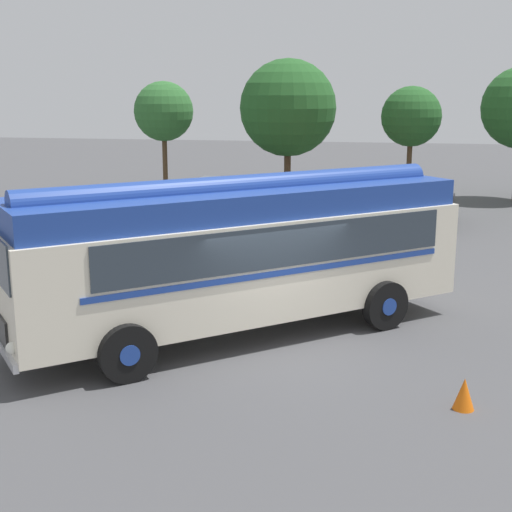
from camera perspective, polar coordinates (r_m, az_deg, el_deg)
The scene contains 10 objects.
ground_plane at distance 14.74m, azimuth 1.92°, elevation -7.60°, with size 120.00×120.00×0.00m, color #474749.
vintage_bus at distance 15.24m, azimuth -1.11°, elevation 0.54°, with size 9.26×8.40×3.49m.
car_near_left at distance 29.31m, azimuth -3.44°, elevation 4.56°, with size 2.10×4.27×1.66m.
car_mid_left at distance 28.61m, azimuth 1.87°, elevation 4.36°, with size 2.40×4.40×1.66m.
car_mid_right at distance 29.03m, azimuth 7.87°, elevation 4.37°, with size 2.09×4.27×1.66m.
car_far_right at distance 28.97m, azimuth 13.64°, elevation 4.11°, with size 2.42×4.40×1.66m.
tree_far_left at distance 37.01m, azimuth -7.35°, elevation 11.55°, with size 3.00×3.00×5.65m.
tree_left_of_centre at distance 35.57m, azimuth 2.51°, elevation 11.67°, with size 4.71×4.71×6.72m.
tree_centre at distance 34.93m, azimuth 12.19°, elevation 10.74°, with size 2.82×2.82×5.40m.
traffic_cone at distance 12.60m, azimuth 16.31°, elevation -10.53°, with size 0.36×0.36×0.55m, color orange.
Camera 1 is at (2.15, -13.61, 5.23)m, focal length 50.00 mm.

